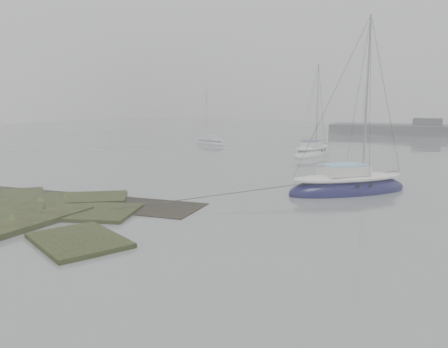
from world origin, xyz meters
TOP-DOWN VIEW (x-y plane):
  - ground at (0.00, 30.00)m, footprint 160.00×160.00m
  - sailboat_main at (7.11, 11.99)m, footprint 6.50×6.46m
  - sailboat_white at (1.21, 27.64)m, footprint 2.95×6.42m
  - sailboat_far_a at (-12.19, 33.35)m, footprint 4.94×3.44m
  - sailboat_far_c at (1.67, 60.22)m, footprint 5.87×2.84m

SIDE VIEW (x-z plane):
  - ground at x=0.00m, z-range 0.00..0.00m
  - sailboat_far_a at x=-12.19m, z-range -3.13..3.55m
  - sailboat_far_c at x=1.67m, z-range -3.72..4.22m
  - sailboat_white at x=1.21m, z-range -4.09..4.64m
  - sailboat_main at x=7.11m, z-range -4.56..5.17m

